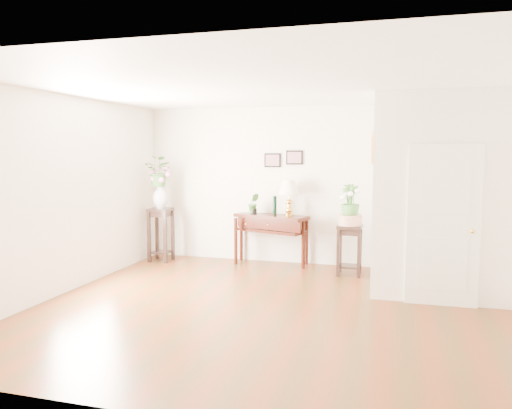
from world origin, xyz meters
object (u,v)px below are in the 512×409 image
at_px(console_table, 271,240).
at_px(table_lamp, 289,196).
at_px(plant_stand_a, 161,235).
at_px(plant_stand_b, 349,250).

bearing_deg(console_table, table_lamp, 18.42).
bearing_deg(console_table, plant_stand_a, -153.77).
relative_size(table_lamp, plant_stand_a, 0.65).
relative_size(console_table, plant_stand_a, 1.37).
height_order(console_table, plant_stand_a, plant_stand_a).
relative_size(console_table, table_lamp, 2.11).
height_order(table_lamp, plant_stand_b, table_lamp).
xyz_separation_m(table_lamp, plant_stand_b, (1.09, -0.41, -0.83)).
distance_m(plant_stand_a, plant_stand_b, 3.43).
bearing_deg(plant_stand_a, plant_stand_b, -2.19).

